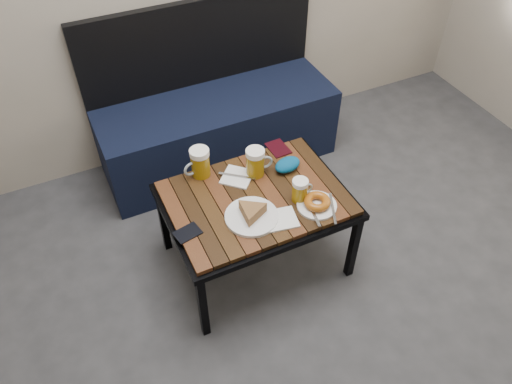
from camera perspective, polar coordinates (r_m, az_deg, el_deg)
name	(u,v)px	position (r m, az deg, el deg)	size (l,w,h in m)	color
bench	(216,123)	(3.06, -4.57, 7.88)	(1.40, 0.50, 0.95)	black
cafe_table	(256,203)	(2.32, 0.00, -1.26)	(0.84, 0.62, 0.47)	black
beer_mug_left	(200,163)	(2.36, -6.45, 3.35)	(0.14, 0.10, 0.15)	#926C0B
beer_mug_centre	(256,162)	(2.35, -0.02, 3.44)	(0.13, 0.10, 0.14)	#926C0B
beer_mug_right	(300,190)	(2.25, 5.07, 0.23)	(0.11, 0.07, 0.12)	#926C0B
plate_pie	(252,214)	(2.18, -0.52, -2.50)	(0.24, 0.24, 0.07)	white
plate_bagel	(317,203)	(2.25, 6.99, -1.30)	(0.19, 0.23, 0.05)	white
napkin_left	(237,177)	(2.38, -2.16, 1.74)	(0.19, 0.19, 0.01)	white
napkin_right	(280,219)	(2.19, 2.73, -3.15)	(0.17, 0.15, 0.01)	white
passport_navy	(188,233)	(2.16, -7.83, -4.64)	(0.08, 0.11, 0.01)	black
passport_burgundy	(278,148)	(2.54, 2.55, 5.02)	(0.09, 0.13, 0.01)	black
knit_pouch	(287,165)	(2.41, 3.62, 3.14)	(0.14, 0.09, 0.06)	navy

